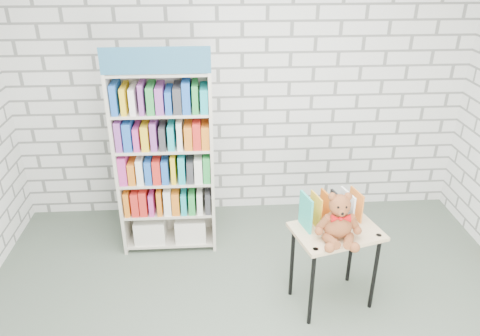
{
  "coord_description": "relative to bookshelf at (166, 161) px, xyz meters",
  "views": [
    {
      "loc": [
        -0.3,
        -2.44,
        2.69
      ],
      "look_at": [
        -0.09,
        0.95,
        1.0
      ],
      "focal_mm": 35.0,
      "sensor_mm": 36.0,
      "label": 1
    }
  ],
  "objects": [
    {
      "name": "room_shell",
      "position": [
        0.73,
        -1.36,
        0.9
      ],
      "size": [
        4.52,
        4.02,
        2.81
      ],
      "color": "silver",
      "rests_on": "ground"
    },
    {
      "name": "bookshelf",
      "position": [
        0.0,
        0.0,
        0.0
      ],
      "size": [
        0.86,
        0.33,
        1.93
      ],
      "color": "beige",
      "rests_on": "ground"
    },
    {
      "name": "display_table",
      "position": [
        1.34,
        -0.89,
        -0.28
      ],
      "size": [
        0.74,
        0.6,
        0.69
      ],
      "color": "tan",
      "rests_on": "ground"
    },
    {
      "name": "table_books",
      "position": [
        1.32,
        -0.79,
        -0.05
      ],
      "size": [
        0.49,
        0.31,
        0.27
      ],
      "color": "teal",
      "rests_on": "display_table"
    },
    {
      "name": "teddy_bear",
      "position": [
        1.32,
        -1.0,
        -0.04
      ],
      "size": [
        0.34,
        0.32,
        0.37
      ],
      "color": "brown",
      "rests_on": "display_table"
    }
  ]
}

